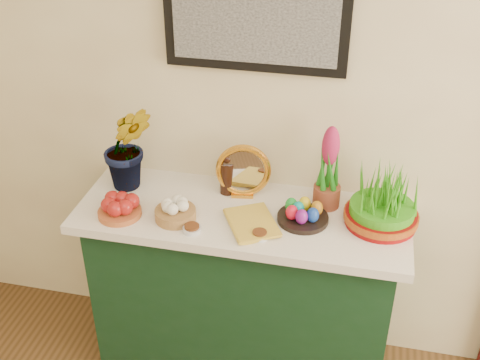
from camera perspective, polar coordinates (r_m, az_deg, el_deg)
name	(u,v)px	position (r m, az deg, el deg)	size (l,w,h in m)	color
sideboard	(242,293)	(2.83, 0.23, -10.69)	(1.30, 0.45, 0.85)	#12321D
tablecloth	(243,214)	(2.55, 0.25, -3.26)	(1.40, 0.55, 0.04)	white
hyacinth_green	(127,134)	(2.62, -10.71, 4.34)	(0.26, 0.22, 0.53)	#1F7B19
apple_bowl	(119,208)	(2.54, -11.38, -2.58)	(0.22, 0.22, 0.09)	#AF582C
garlic_basket	(175,211)	(2.48, -6.16, -2.93)	(0.20, 0.20, 0.09)	#A97144
vinegar_cruet	(227,176)	(2.62, -1.22, 0.39)	(0.07, 0.07, 0.19)	black
mirror	(243,171)	(2.59, 0.31, 0.83)	(0.25, 0.09, 0.24)	gold
book	(230,226)	(2.42, -0.92, -4.39)	(0.16, 0.24, 0.03)	gold
spice_dish_left	(192,229)	(2.42, -4.57, -4.62)	(0.07, 0.07, 0.03)	silver
spice_dish_right	(260,235)	(2.38, 1.87, -5.21)	(0.07, 0.07, 0.03)	silver
egg_plate	(303,214)	(2.47, 5.95, -3.19)	(0.27, 0.27, 0.09)	black
hyacinth_pink	(329,171)	(2.51, 8.40, 0.83)	(0.11, 0.11, 0.37)	brown
wheatgrass_sabzeh	(383,201)	(2.47, 13.41, -1.97)	(0.30, 0.30, 0.25)	maroon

